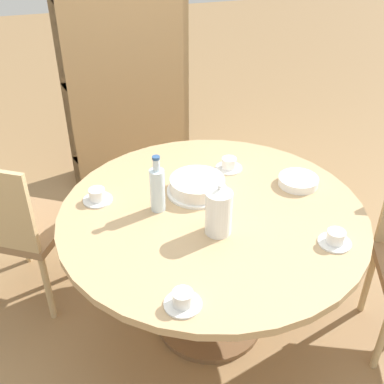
# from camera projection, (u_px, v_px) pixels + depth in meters

# --- Properties ---
(ground_plane) EXTENTS (14.00, 14.00, 0.00)m
(ground_plane) POSITION_uv_depth(u_px,v_px,m) (209.00, 321.00, 2.52)
(ground_plane) COLOR #937047
(dining_table) EXTENTS (1.37, 1.37, 0.71)m
(dining_table) POSITION_uv_depth(u_px,v_px,m) (212.00, 236.00, 2.21)
(dining_table) COLOR brown
(dining_table) RESTS_ON ground_plane
(chair_a) EXTENTS (0.58, 0.58, 0.90)m
(chair_a) POSITION_uv_depth(u_px,v_px,m) (18.00, 225.00, 2.41)
(chair_a) COLOR tan
(chair_a) RESTS_ON ground_plane
(bookshelf) EXTENTS (0.87, 0.28, 1.65)m
(bookshelf) POSITION_uv_depth(u_px,v_px,m) (123.00, 71.00, 3.31)
(bookshelf) COLOR tan
(bookshelf) RESTS_ON ground_plane
(coffee_pot) EXTENTS (0.11, 0.11, 0.23)m
(coffee_pot) POSITION_uv_depth(u_px,v_px,m) (219.00, 211.00, 1.95)
(coffee_pot) COLOR white
(coffee_pot) RESTS_ON dining_table
(water_bottle) EXTENTS (0.07, 0.07, 0.27)m
(water_bottle) POSITION_uv_depth(u_px,v_px,m) (157.00, 189.00, 2.08)
(water_bottle) COLOR silver
(water_bottle) RESTS_ON dining_table
(cake_main) EXTENTS (0.29, 0.29, 0.07)m
(cake_main) POSITION_uv_depth(u_px,v_px,m) (197.00, 186.00, 2.24)
(cake_main) COLOR white
(cake_main) RESTS_ON dining_table
(cup_a) EXTENTS (0.13, 0.13, 0.06)m
(cup_a) POSITION_uv_depth(u_px,v_px,m) (229.00, 165.00, 2.42)
(cup_a) COLOR silver
(cup_a) RESTS_ON dining_table
(cup_b) EXTENTS (0.13, 0.13, 0.06)m
(cup_b) POSITION_uv_depth(u_px,v_px,m) (183.00, 300.00, 1.66)
(cup_b) COLOR silver
(cup_b) RESTS_ON dining_table
(cup_c) EXTENTS (0.13, 0.13, 0.06)m
(cup_c) POSITION_uv_depth(u_px,v_px,m) (335.00, 239.00, 1.93)
(cup_c) COLOR silver
(cup_c) RESTS_ON dining_table
(cup_d) EXTENTS (0.13, 0.13, 0.06)m
(cup_d) POSITION_uv_depth(u_px,v_px,m) (97.00, 196.00, 2.18)
(cup_d) COLOR silver
(cup_d) RESTS_ON dining_table
(plate_stack) EXTENTS (0.19, 0.19, 0.04)m
(plate_stack) POSITION_uv_depth(u_px,v_px,m) (298.00, 181.00, 2.30)
(plate_stack) COLOR white
(plate_stack) RESTS_ON dining_table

